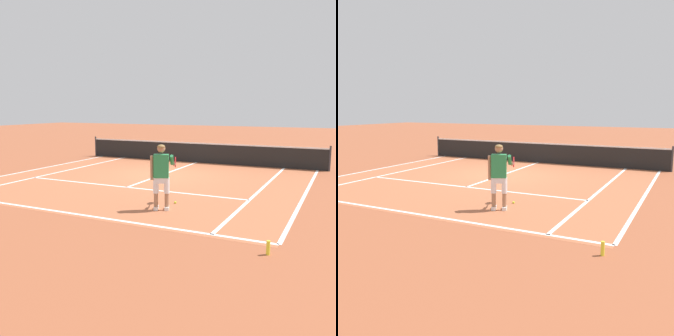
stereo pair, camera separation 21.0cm
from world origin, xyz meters
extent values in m
plane|color=#9E5133|center=(0.00, 0.00, 0.00)|extent=(80.00, 80.00, 0.00)
cube|color=#B2603D|center=(0.00, -1.10, 0.00)|extent=(10.98, 10.09, 0.00)
cube|color=white|center=(0.00, -5.95, 0.00)|extent=(10.98, 0.10, 0.01)
cube|color=white|center=(0.00, -2.65, 0.00)|extent=(8.23, 0.10, 0.01)
cube|color=white|center=(0.00, 0.55, 0.00)|extent=(0.10, 6.40, 0.01)
cube|color=white|center=(-4.12, -1.10, 0.00)|extent=(0.10, 9.69, 0.01)
cube|color=white|center=(4.12, -1.10, 0.00)|extent=(0.10, 9.69, 0.01)
cube|color=white|center=(-5.49, -1.10, 0.00)|extent=(0.10, 9.69, 0.01)
cube|color=white|center=(5.49, -1.10, 0.00)|extent=(0.10, 9.69, 0.01)
cylinder|color=#333338|center=(-5.94, 3.75, 0.54)|extent=(0.08, 0.08, 1.07)
cylinder|color=#333338|center=(5.94, 3.75, 0.54)|extent=(0.08, 0.08, 1.07)
cube|color=black|center=(0.00, 3.75, 0.46)|extent=(11.84, 0.02, 0.91)
cube|color=white|center=(0.00, 3.75, 0.94)|extent=(11.84, 0.03, 0.06)
cube|color=white|center=(2.15, -4.69, 0.04)|extent=(0.21, 0.30, 0.09)
cube|color=white|center=(2.41, -4.59, 0.04)|extent=(0.21, 0.30, 0.09)
cylinder|color=#A37556|center=(2.17, -4.73, 0.27)|extent=(0.11, 0.11, 0.36)
cylinder|color=silver|center=(2.17, -4.73, 0.66)|extent=(0.14, 0.14, 0.41)
cylinder|color=#A37556|center=(2.43, -4.63, 0.27)|extent=(0.11, 0.11, 0.36)
cylinder|color=silver|center=(2.43, -4.63, 0.66)|extent=(0.14, 0.14, 0.41)
cube|color=silver|center=(2.30, -4.68, 0.82)|extent=(0.39, 0.31, 0.20)
cube|color=#28844C|center=(2.30, -4.68, 1.16)|extent=(0.43, 0.34, 0.60)
cylinder|color=#A37556|center=(2.08, -4.77, 1.11)|extent=(0.09, 0.09, 0.62)
cylinder|color=#28844C|center=(2.51, -4.50, 1.31)|extent=(0.18, 0.28, 0.29)
cylinder|color=#A37556|center=(2.47, -4.29, 1.17)|extent=(0.18, 0.30, 0.14)
sphere|color=#A37556|center=(2.30, -4.67, 1.60)|extent=(0.21, 0.21, 0.21)
ellipsoid|color=olive|center=(2.30, -4.69, 1.66)|extent=(0.26, 0.26, 0.12)
cylinder|color=#232326|center=(2.40, -4.08, 1.14)|extent=(0.10, 0.20, 0.03)
cylinder|color=red|center=(2.35, -3.94, 1.14)|extent=(0.06, 0.10, 0.02)
torus|color=red|center=(2.28, -3.77, 1.14)|extent=(0.13, 0.28, 0.30)
cylinder|color=silver|center=(2.28, -3.77, 1.14)|extent=(0.10, 0.23, 0.25)
sphere|color=#CCE02D|center=(2.35, -3.92, 0.03)|extent=(0.07, 0.07, 0.07)
cylinder|color=yellow|center=(5.39, -6.55, 0.13)|extent=(0.07, 0.07, 0.27)
camera|label=1|loc=(6.56, -13.19, 2.64)|focal=40.36mm
camera|label=2|loc=(6.75, -13.10, 2.64)|focal=40.36mm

